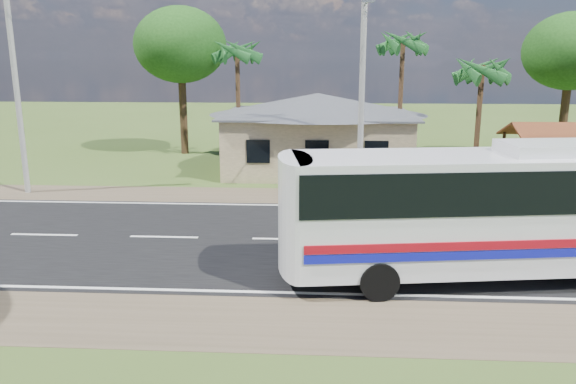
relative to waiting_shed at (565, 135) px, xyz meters
name	(u,v)px	position (x,y,z in m)	size (l,w,h in m)	color
ground	(287,240)	(-13.00, -8.50, -2.73)	(120.00, 120.00, 0.00)	#364E1C
road	(287,239)	(-13.00, -8.50, -2.72)	(120.00, 16.00, 0.03)	black
house	(318,124)	(-12.00, 4.50, -0.09)	(12.40, 10.00, 5.00)	#C9AF86
waiting_shed	(565,135)	(0.00, 0.00, 0.00)	(5.20, 4.48, 3.35)	#392614
concrete_barrier	(564,195)	(-1.00, -2.90, -2.28)	(7.00, 0.30, 0.90)	#9E9E99
utility_poles	(355,72)	(-10.33, -2.01, 3.04)	(32.80, 2.22, 11.00)	#9E9E99
palm_near	(482,71)	(-3.50, 2.50, 2.98)	(2.80, 2.80, 6.70)	#47301E
palm_mid	(403,44)	(-7.00, 7.00, 4.43)	(2.80, 2.80, 8.20)	#47301E
palm_far	(237,52)	(-17.00, 7.50, 3.95)	(2.80, 2.80, 7.70)	#47301E
tree_behind_house	(180,45)	(-21.00, 9.50, 4.39)	(6.00, 6.00, 9.61)	#47301E
tree_behind_shed	(571,52)	(3.00, 7.50, 3.95)	(5.60, 5.60, 9.02)	#47301E
coach_bus	(518,202)	(-6.08, -11.64, -0.40)	(13.34, 4.51, 4.07)	silver
motorcycle	(294,185)	(-13.06, -1.44, -2.31)	(0.56, 1.61, 0.85)	black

